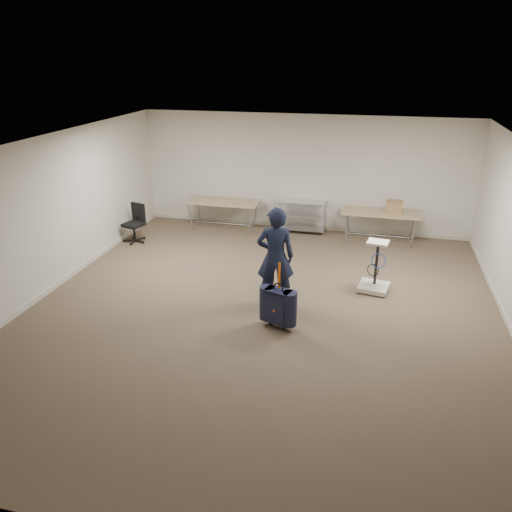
# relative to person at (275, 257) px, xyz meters

# --- Properties ---
(ground) EXTENTS (9.00, 9.00, 0.00)m
(ground) POSITION_rel_person_xyz_m (-0.15, -0.34, -0.89)
(ground) COLOR #4A3D2D
(ground) RESTS_ON ground
(room_shell) EXTENTS (8.00, 9.00, 9.00)m
(room_shell) POSITION_rel_person_xyz_m (-0.15, 1.04, -0.84)
(room_shell) COLOR beige
(room_shell) RESTS_ON ground
(folding_table_left) EXTENTS (1.80, 0.75, 0.73)m
(folding_table_left) POSITION_rel_person_xyz_m (-2.05, 3.61, -0.21)
(folding_table_left) COLOR #8E7557
(folding_table_left) RESTS_ON ground
(folding_table_right) EXTENTS (1.80, 0.75, 0.73)m
(folding_table_right) POSITION_rel_person_xyz_m (1.75, 3.61, -0.21)
(folding_table_right) COLOR #8E7557
(folding_table_right) RESTS_ON ground
(wire_shelf) EXTENTS (1.22, 0.47, 0.80)m
(wire_shelf) POSITION_rel_person_xyz_m (-0.15, 3.86, -0.45)
(wire_shelf) COLOR silver
(wire_shelf) RESTS_ON ground
(person) EXTENTS (0.73, 0.56, 1.77)m
(person) POSITION_rel_person_xyz_m (0.00, 0.00, 0.00)
(person) COLOR black
(person) RESTS_ON ground
(suitcase) EXTENTS (0.47, 0.35, 1.13)m
(suitcase) POSITION_rel_person_xyz_m (0.21, -0.81, -0.50)
(suitcase) COLOR black
(suitcase) RESTS_ON ground
(office_chair) EXTENTS (0.54, 0.54, 0.89)m
(office_chair) POSITION_rel_person_xyz_m (-3.79, 2.30, -0.62)
(office_chair) COLOR black
(office_chair) RESTS_ON ground
(equipment_cart) EXTENTS (0.62, 0.62, 0.98)m
(equipment_cart) POSITION_rel_person_xyz_m (1.69, 0.94, -0.63)
(equipment_cart) COLOR beige
(equipment_cart) RESTS_ON ground
(cardboard_box) EXTENTS (0.38, 0.29, 0.27)m
(cardboard_box) POSITION_rel_person_xyz_m (2.03, 3.62, -0.02)
(cardboard_box) COLOR olive
(cardboard_box) RESTS_ON folding_table_right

